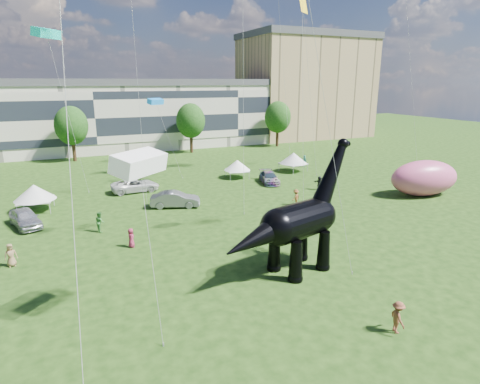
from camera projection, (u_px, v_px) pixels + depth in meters
name	position (u px, v px, depth m)	size (l,w,h in m)	color
ground	(334.00, 300.00, 24.11)	(220.00, 220.00, 0.00)	#16330C
terrace_row	(92.00, 119.00, 73.76)	(78.00, 11.00, 12.00)	beige
apartment_block	(305.00, 89.00, 94.13)	(28.00, 18.00, 22.00)	tan
tree_mid_left	(71.00, 123.00, 64.19)	(5.20, 5.20, 9.44)	#382314
tree_mid_right	(191.00, 118.00, 72.14)	(5.20, 5.20, 9.44)	#382314
tree_far_right	(278.00, 115.00, 79.29)	(5.20, 5.20, 9.44)	#382314
dinosaur_sculpture	(295.00, 224.00, 26.79)	(11.19, 4.47, 9.15)	black
car_silver	(25.00, 218.00, 35.96)	(1.94, 4.83, 1.64)	#B7B7BC
car_grey	(175.00, 199.00, 41.60)	(1.76, 5.06, 1.67)	slate
car_white	(135.00, 185.00, 47.45)	(2.56, 5.56, 1.55)	silver
car_dark	(269.00, 178.00, 51.52)	(1.99, 4.89, 1.42)	#595960
gazebo_near	(237.00, 165.00, 54.05)	(4.05, 4.05, 2.46)	white
gazebo_far	(293.00, 158.00, 57.87)	(4.76, 4.76, 2.75)	silver
gazebo_left	(34.00, 192.00, 40.09)	(4.39, 4.39, 2.75)	silver
inflatable_pink	(424.00, 178.00, 45.62)	(8.16, 4.08, 4.08)	#D35284
visitors	(238.00, 210.00, 38.16)	(38.64, 38.58, 1.86)	olive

